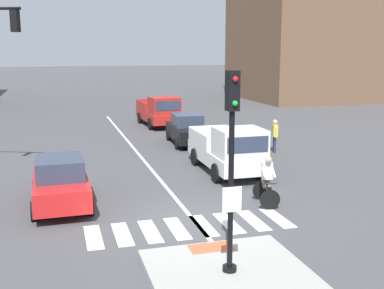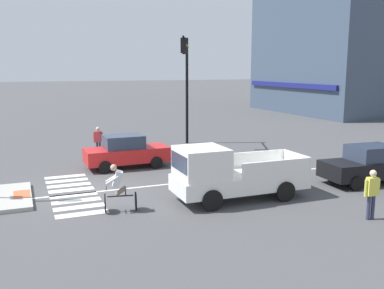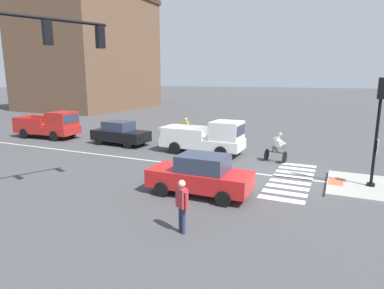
# 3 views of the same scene
# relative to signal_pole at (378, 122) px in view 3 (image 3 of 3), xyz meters

# --- Properties ---
(ground_plane) EXTENTS (300.00, 300.00, 0.00)m
(ground_plane) POSITION_rel_signal_pole_xyz_m (0.00, 3.73, -2.84)
(ground_plane) COLOR #474749
(traffic_island) EXTENTS (3.59, 3.38, 0.15)m
(traffic_island) POSITION_rel_signal_pole_xyz_m (0.00, 0.01, -2.77)
(traffic_island) COLOR #A3A099
(traffic_island) RESTS_ON ground
(tactile_pad_front) EXTENTS (1.10, 0.60, 0.01)m
(tactile_pad_front) POSITION_rel_signal_pole_xyz_m (0.00, 1.35, -2.69)
(tactile_pad_front) COLOR #DB5B38
(tactile_pad_front) RESTS_ON traffic_island
(signal_pole) EXTENTS (0.44, 0.38, 4.47)m
(signal_pole) POSITION_rel_signal_pole_xyz_m (0.00, 0.00, 0.00)
(signal_pole) COLOR black
(signal_pole) RESTS_ON traffic_island
(crosswalk_stripe_a) EXTENTS (0.44, 1.80, 0.01)m
(crosswalk_stripe_a) POSITION_rel_signal_pole_xyz_m (-2.76, 3.23, -2.84)
(crosswalk_stripe_a) COLOR silver
(crosswalk_stripe_a) RESTS_ON ground
(crosswalk_stripe_b) EXTENTS (0.44, 1.80, 0.01)m
(crosswalk_stripe_b) POSITION_rel_signal_pole_xyz_m (-1.97, 3.23, -2.84)
(crosswalk_stripe_b) COLOR silver
(crosswalk_stripe_b) RESTS_ON ground
(crosswalk_stripe_c) EXTENTS (0.44, 1.80, 0.01)m
(crosswalk_stripe_c) POSITION_rel_signal_pole_xyz_m (-1.18, 3.23, -2.84)
(crosswalk_stripe_c) COLOR silver
(crosswalk_stripe_c) RESTS_ON ground
(crosswalk_stripe_d) EXTENTS (0.44, 1.80, 0.01)m
(crosswalk_stripe_d) POSITION_rel_signal_pole_xyz_m (-0.39, 3.23, -2.84)
(crosswalk_stripe_d) COLOR silver
(crosswalk_stripe_d) RESTS_ON ground
(crosswalk_stripe_e) EXTENTS (0.44, 1.80, 0.01)m
(crosswalk_stripe_e) POSITION_rel_signal_pole_xyz_m (0.39, 3.23, -2.84)
(crosswalk_stripe_e) COLOR silver
(crosswalk_stripe_e) RESTS_ON ground
(crosswalk_stripe_f) EXTENTS (0.44, 1.80, 0.01)m
(crosswalk_stripe_f) POSITION_rel_signal_pole_xyz_m (1.18, 3.23, -2.84)
(crosswalk_stripe_f) COLOR silver
(crosswalk_stripe_f) RESTS_ON ground
(crosswalk_stripe_g) EXTENTS (0.44, 1.80, 0.01)m
(crosswalk_stripe_g) POSITION_rel_signal_pole_xyz_m (1.97, 3.23, -2.84)
(crosswalk_stripe_g) COLOR silver
(crosswalk_stripe_g) RESTS_ON ground
(crosswalk_stripe_h) EXTENTS (0.44, 1.80, 0.01)m
(crosswalk_stripe_h) POSITION_rel_signal_pole_xyz_m (2.76, 3.23, -2.84)
(crosswalk_stripe_h) COLOR silver
(crosswalk_stripe_h) RESTS_ON ground
(lane_centre_line) EXTENTS (0.14, 28.00, 0.01)m
(lane_centre_line) POSITION_rel_signal_pole_xyz_m (0.25, 13.73, -2.84)
(lane_centre_line) COLOR silver
(lane_centre_line) RESTS_ON ground
(traffic_light_mast) EXTENTS (4.49, 2.10, 6.80)m
(traffic_light_mast) POSITION_rel_signal_pole_xyz_m (-7.64, 11.09, 1.85)
(traffic_light_mast) COLOR black
(traffic_light_mast) RESTS_ON ground
(building_corner_right) EXTENTS (18.39, 14.68, 16.80)m
(building_corner_right) POSITION_rel_signal_pole_xyz_m (24.68, 36.62, 5.58)
(building_corner_right) COLOR brown
(building_corner_right) RESTS_ON ground
(car_red_westbound_near) EXTENTS (1.90, 4.13, 1.64)m
(car_red_westbound_near) POSITION_rel_signal_pole_xyz_m (-3.55, 6.28, -2.03)
(car_red_westbound_near) COLOR red
(car_red_westbound_near) RESTS_ON ground
(car_black_eastbound_far) EXTENTS (2.02, 4.19, 1.64)m
(car_black_eastbound_far) POSITION_rel_signal_pole_xyz_m (3.27, 15.32, -2.03)
(car_black_eastbound_far) COLOR black
(car_black_eastbound_far) RESTS_ON ground
(pickup_truck_white_eastbound_mid) EXTENTS (2.10, 5.12, 2.08)m
(pickup_truck_white_eastbound_mid) POSITION_rel_signal_pole_xyz_m (3.19, 8.59, -1.87)
(pickup_truck_white_eastbound_mid) COLOR white
(pickup_truck_white_eastbound_mid) RESTS_ON ground
(pickup_truck_red_eastbound_distant) EXTENTS (2.27, 5.20, 2.08)m
(pickup_truck_red_eastbound_distant) POSITION_rel_signal_pole_xyz_m (3.12, 21.69, -1.87)
(pickup_truck_red_eastbound_distant) COLOR red
(pickup_truck_red_eastbound_distant) RESTS_ON ground
(cyclist) EXTENTS (0.85, 1.19, 1.68)m
(cyclist) POSITION_rel_signal_pole_xyz_m (2.96, 4.45, -1.97)
(cyclist) COLOR black
(cyclist) RESTS_ON ground
(pedestrian_at_curb_left) EXTENTS (0.37, 0.49, 1.67)m
(pedestrian_at_curb_left) POSITION_rel_signal_pole_xyz_m (-6.83, 5.48, -1.86)
(pedestrian_at_curb_left) COLOR #2D334C
(pedestrian_at_curb_left) RESTS_ON ground
(pedestrian_waiting_far_side) EXTENTS (0.28, 0.54, 1.67)m
(pedestrian_waiting_far_side) POSITION_rel_signal_pole_xyz_m (6.85, 11.93, -1.86)
(pedestrian_waiting_far_side) COLOR #2D334C
(pedestrian_waiting_far_side) RESTS_ON ground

